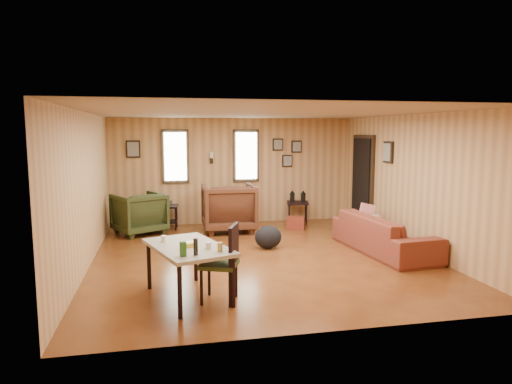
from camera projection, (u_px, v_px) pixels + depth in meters
room at (267, 184)px, 7.84m from camera, size 5.54×6.04×2.44m
sofa at (384, 227)px, 7.94m from camera, size 0.85×2.29×0.88m
recliner_brown at (229, 205)px, 9.62m from camera, size 1.09×1.02×1.11m
recliner_green at (139, 211)px, 9.38m from camera, size 1.20×1.18×0.94m
end_table at (166, 213)px, 9.84m from camera, size 0.54×0.50×0.64m
side_table at (298, 201)px, 10.44m from camera, size 0.59×0.59×0.77m
cooler at (296, 223)px, 9.86m from camera, size 0.44×0.38×0.27m
backpack at (268, 237)px, 8.21m from camera, size 0.54×0.44×0.42m
sofa_pillows at (379, 222)px, 8.16m from camera, size 0.60×1.61×0.33m
dining_table at (188, 250)px, 5.71m from camera, size 1.17×1.51×0.87m
dining_chair at (225, 259)px, 5.60m from camera, size 0.57×0.57×0.97m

